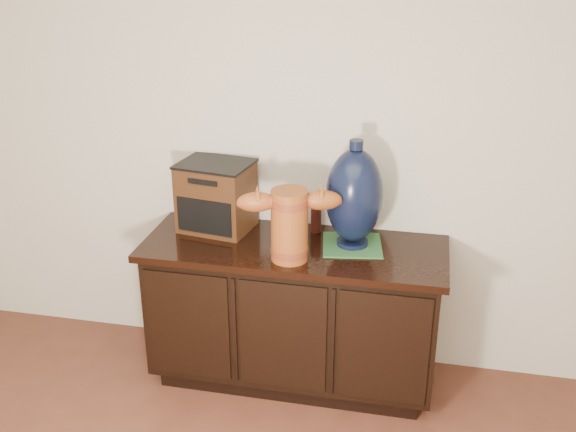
% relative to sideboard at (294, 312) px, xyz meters
% --- Properties ---
extents(sideboard, '(1.46, 0.56, 0.75)m').
position_rel_sideboard_xyz_m(sideboard, '(0.00, 0.00, 0.00)').
color(sideboard, black).
rests_on(sideboard, ground).
extents(terracotta_vessel, '(0.48, 0.22, 0.34)m').
position_rel_sideboard_xyz_m(terracotta_vessel, '(0.01, -0.15, 0.56)').
color(terracotta_vessel, '#994B1B').
rests_on(terracotta_vessel, sideboard).
extents(tv_radio, '(0.39, 0.33, 0.35)m').
position_rel_sideboard_xyz_m(tv_radio, '(-0.42, 0.12, 0.54)').
color(tv_radio, '#3B200E').
rests_on(tv_radio, sideboard).
extents(green_mat, '(0.32, 0.32, 0.01)m').
position_rel_sideboard_xyz_m(green_mat, '(0.27, 0.05, 0.37)').
color(green_mat, '#28592E').
rests_on(green_mat, sideboard).
extents(lamp_base, '(0.30, 0.30, 0.52)m').
position_rel_sideboard_xyz_m(lamp_base, '(0.27, 0.05, 0.62)').
color(lamp_base, black).
rests_on(lamp_base, green_mat).
extents(spray_can, '(0.05, 0.05, 0.16)m').
position_rel_sideboard_xyz_m(spray_can, '(0.08, 0.18, 0.45)').
color(spray_can, '#56160E').
rests_on(spray_can, sideboard).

